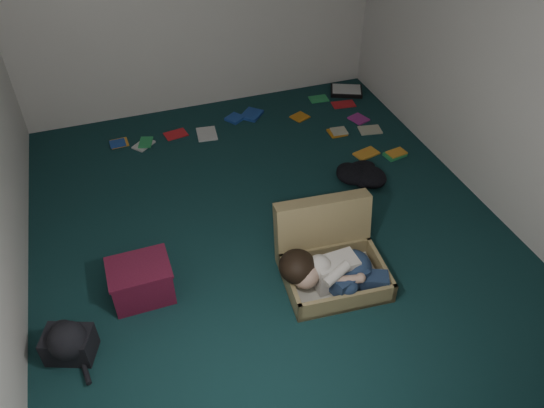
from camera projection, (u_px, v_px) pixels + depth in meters
floor at (266, 224)px, 4.71m from camera, size 4.50×4.50×0.00m
wall_front at (434, 335)px, 2.24m from camera, size 4.50×0.00×4.50m
wall_right at (495, 54)px, 4.37m from camera, size 0.00×4.50×4.50m
suitcase at (330, 256)px, 4.17m from camera, size 0.83×0.81×0.57m
person at (332, 271)px, 3.98m from camera, size 0.83×0.45×0.35m
maroon_bin at (141, 281)px, 3.98m from camera, size 0.46×0.37×0.32m
backpack at (69, 344)px, 3.60m from camera, size 0.49×0.44×0.24m
clothing_pile at (363, 172)px, 5.19m from camera, size 0.40×0.33×0.13m
paper_tray at (346, 91)px, 6.52m from camera, size 0.46×0.42×0.05m
book_scatter at (281, 128)px, 5.90m from camera, size 2.90×1.57×0.02m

